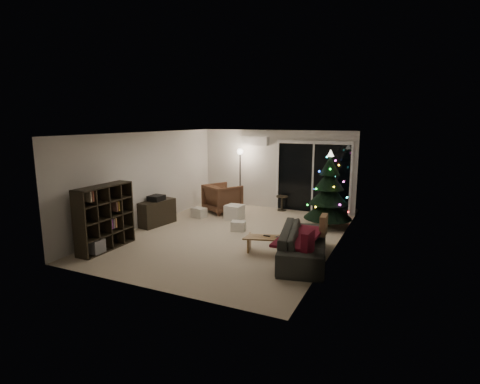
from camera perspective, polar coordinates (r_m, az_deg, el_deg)
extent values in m
plane|color=beige|center=(9.31, -1.34, -6.63)|extent=(6.50, 6.50, 0.00)
plane|color=white|center=(8.88, -1.42, 8.94)|extent=(6.50, 6.50, 0.00)
cube|color=silver|center=(11.98, 5.53, 3.40)|extent=(5.00, 0.02, 2.50)
cube|color=silver|center=(6.33, -14.54, -3.67)|extent=(5.00, 0.02, 2.50)
cube|color=silver|center=(10.35, -13.89, 1.95)|extent=(0.02, 6.50, 2.50)
cube|color=silver|center=(8.24, 14.42, -0.32)|extent=(0.02, 6.50, 2.50)
cube|color=black|center=(11.65, 11.05, 2.04)|extent=(2.20, 0.02, 2.10)
cube|color=white|center=(12.04, 2.24, 7.78)|extent=(0.90, 0.22, 0.28)
cube|color=#3F3833|center=(12.36, 11.45, -2.67)|extent=(2.60, 1.00, 0.10)
cube|color=white|center=(12.63, 11.97, 0.15)|extent=(2.20, 0.06, 1.00)
cube|color=black|center=(10.39, -12.54, -3.10)|extent=(0.57, 1.13, 0.67)
cube|color=black|center=(10.30, -12.63, -0.90)|extent=(0.34, 0.40, 0.14)
imported|color=#542F21|center=(11.56, -2.67, -0.93)|extent=(1.28, 1.29, 0.87)
cube|color=silver|center=(10.73, -0.85, -3.09)|extent=(0.48, 0.48, 0.42)
cube|color=silver|center=(11.03, -6.27, -3.13)|extent=(0.45, 0.37, 0.28)
cube|color=silver|center=(9.65, -0.27, -5.21)|extent=(0.41, 0.35, 0.25)
cylinder|color=black|center=(11.83, 6.41, -1.72)|extent=(0.42, 0.42, 0.47)
cylinder|color=black|center=(12.02, 0.02, 1.92)|extent=(0.30, 0.30, 1.86)
imported|color=black|center=(7.78, 9.67, -7.82)|extent=(1.32, 2.37, 0.65)
cube|color=#591723|center=(7.76, 8.99, -6.71)|extent=(0.70, 1.61, 0.05)
cube|color=brown|center=(8.26, 12.61, -4.92)|extent=(0.17, 0.44, 0.43)
cube|color=#591723|center=(7.04, 10.30, -7.59)|extent=(0.16, 0.44, 0.43)
cube|color=black|center=(8.03, 4.11, -6.67)|extent=(0.15, 0.04, 0.02)
cube|color=slate|center=(7.99, 5.93, -6.78)|extent=(0.14, 0.08, 0.02)
cone|color=black|center=(10.11, 13.39, 0.47)|extent=(1.34, 1.34, 2.05)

